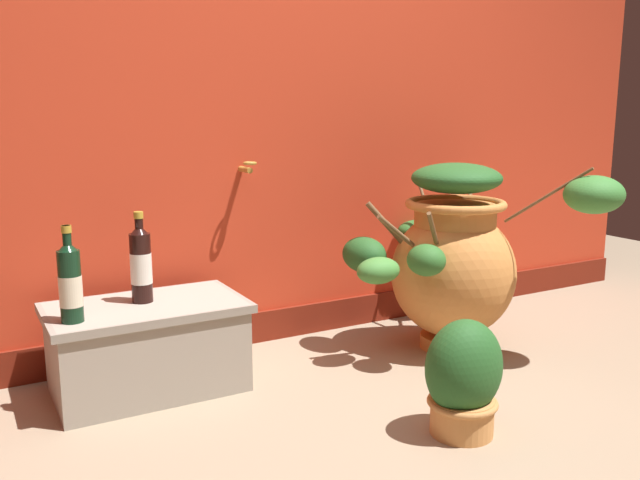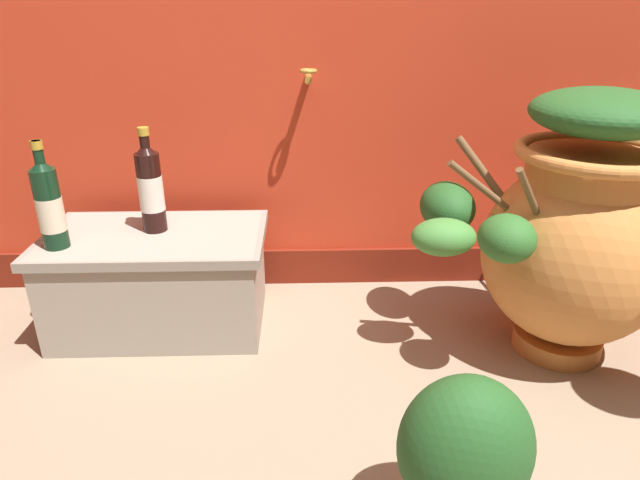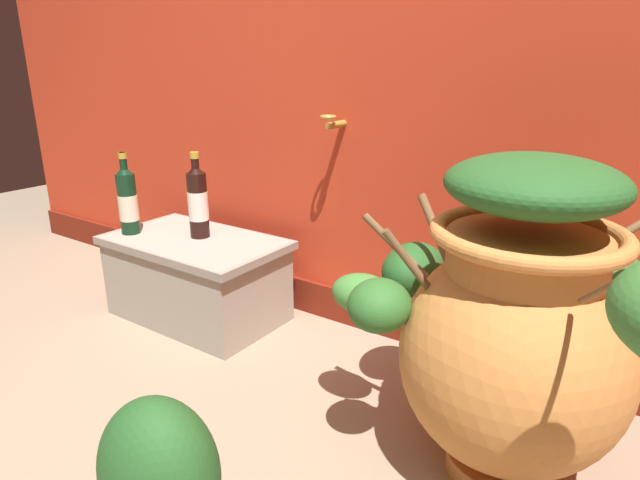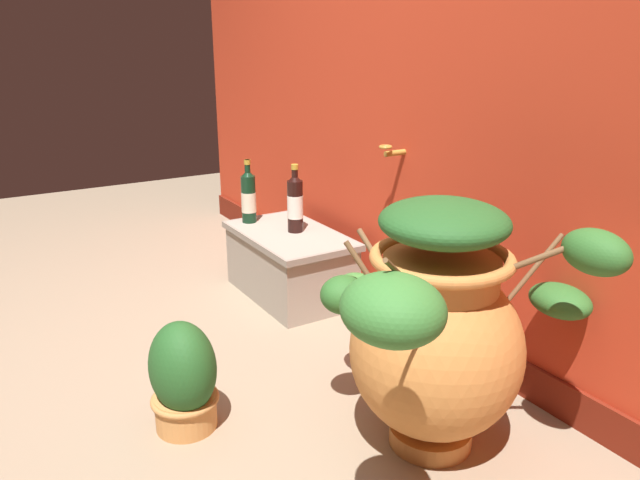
{
  "view_description": "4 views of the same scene",
  "coord_description": "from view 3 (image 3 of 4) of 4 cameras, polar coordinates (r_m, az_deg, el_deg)",
  "views": [
    {
      "loc": [
        -1.22,
        -1.52,
        1.01
      ],
      "look_at": [
        0.04,
        0.75,
        0.51
      ],
      "focal_mm": 37.64,
      "sensor_mm": 36.0,
      "label": 1
    },
    {
      "loc": [
        -0.17,
        -0.79,
        1.0
      ],
      "look_at": [
        -0.12,
        0.77,
        0.32
      ],
      "focal_mm": 30.72,
      "sensor_mm": 36.0,
      "label": 2
    },
    {
      "loc": [
        0.88,
        -0.53,
        0.98
      ],
      "look_at": [
        0.06,
        0.65,
        0.5
      ],
      "focal_mm": 30.15,
      "sensor_mm": 36.0,
      "label": 3
    },
    {
      "loc": [
        1.86,
        -0.54,
        1.24
      ],
      "look_at": [
        -0.1,
        0.66,
        0.47
      ],
      "focal_mm": 34.65,
      "sensor_mm": 36.0,
      "label": 4
    }
  ],
  "objects": [
    {
      "name": "wine_bottle_middle",
      "position": [
        2.11,
        -12.84,
        4.13
      ],
      "size": [
        0.08,
        0.08,
        0.33
      ],
      "color": "black",
      "rests_on": "stone_ledge"
    },
    {
      "name": "terracotta_urn",
      "position": [
        1.31,
        20.11,
        -8.7
      ],
      "size": [
        0.92,
        1.02,
        0.8
      ],
      "color": "#CC7F3D",
      "rests_on": "ground_plane"
    },
    {
      "name": "stone_ledge",
      "position": [
        2.18,
        -12.93,
        -3.62
      ],
      "size": [
        0.7,
        0.41,
        0.33
      ],
      "color": "#9E9384",
      "rests_on": "ground_plane"
    },
    {
      "name": "wine_bottle_left",
      "position": [
        2.24,
        -19.74,
        4.05
      ],
      "size": [
        0.07,
        0.07,
        0.32
      ],
      "color": "black",
      "rests_on": "stone_ledge"
    }
  ]
}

